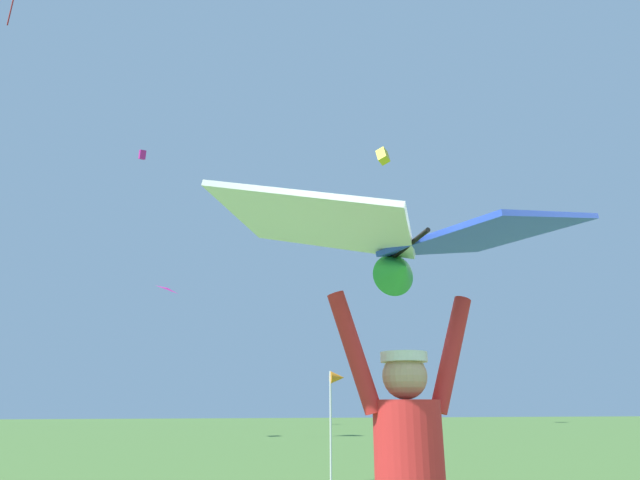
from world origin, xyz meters
TOP-DOWN VIEW (x-y plane):
  - held_stunt_kite at (-0.35, -0.02)m, footprint 2.15×1.13m
  - distant_kite_magenta_mid_left at (-3.43, 21.10)m, footprint 1.12×1.12m
  - distant_kite_magenta_high_left at (-7.09, 32.41)m, footprint 0.57×0.71m
  - distant_kite_yellow_mid_right at (11.43, 32.75)m, footprint 1.10×1.47m
  - marker_flag at (1.12, 7.49)m, footprint 0.30×0.24m

SIDE VIEW (x-z plane):
  - marker_flag at x=1.12m, z-range 0.73..2.73m
  - held_stunt_kite at x=-0.35m, z-range 1.99..2.43m
  - distant_kite_magenta_mid_left at x=-3.43m, z-range 6.21..6.65m
  - distant_kite_magenta_high_left at x=-7.09m, z-range 18.28..19.06m
  - distant_kite_yellow_mid_right at x=11.43m, z-range 19.99..21.53m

